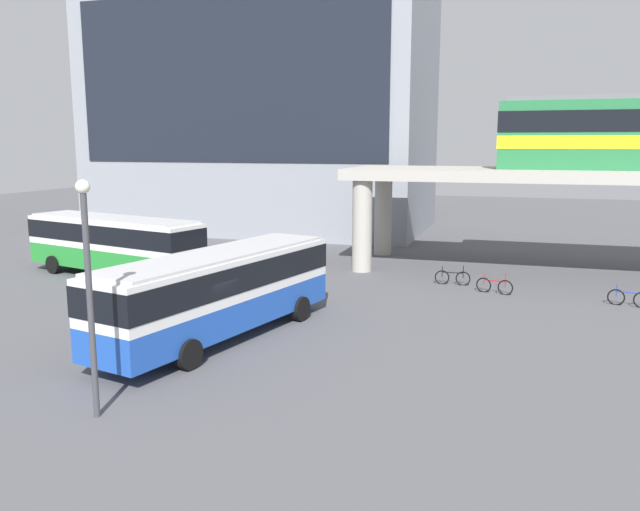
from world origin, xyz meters
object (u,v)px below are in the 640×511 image
(bus_main, at_px, (220,286))
(bicycle_blue, at_px, (629,298))
(bicycle_red, at_px, (494,286))
(station_building, at_px, (266,100))
(bus_secondary, at_px, (113,240))
(bicycle_black, at_px, (452,278))

(bus_main, xyz_separation_m, bicycle_blue, (15.06, 9.64, -1.63))
(bus_main, distance_m, bicycle_red, 14.08)
(station_building, bearing_deg, bus_secondary, -90.19)
(bus_main, relative_size, bus_secondary, 1.00)
(bicycle_red, xyz_separation_m, bicycle_black, (-2.11, 1.36, 0.00))
(bus_secondary, height_order, bicycle_red, bus_secondary)
(bus_main, bearing_deg, station_building, 108.72)
(bus_main, distance_m, bicycle_black, 13.92)
(bus_main, height_order, bicycle_blue, bus_main)
(bicycle_red, height_order, bicycle_black, same)
(station_building, distance_m, bicycle_black, 27.57)
(bicycle_blue, height_order, bicycle_black, same)
(bicycle_red, bearing_deg, bus_secondary, -174.27)
(bus_secondary, relative_size, bicycle_red, 6.50)
(bus_secondary, xyz_separation_m, bicycle_black, (17.59, 3.34, -1.63))
(station_building, bearing_deg, bicycle_blue, -39.35)
(station_building, xyz_separation_m, bicycle_red, (19.62, -20.00, -10.29))
(bus_secondary, bearing_deg, bicycle_blue, 2.62)
(station_building, xyz_separation_m, bus_secondary, (-0.07, -21.98, -8.66))
(bus_main, xyz_separation_m, bus_secondary, (-10.40, 8.47, 0.00))
(station_building, height_order, bus_secondary, station_building)
(bicycle_blue, relative_size, bicycle_black, 0.98)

